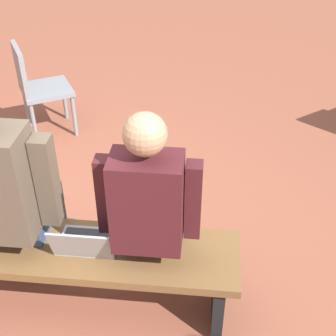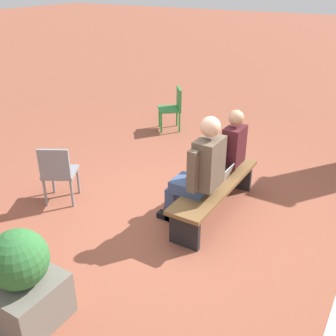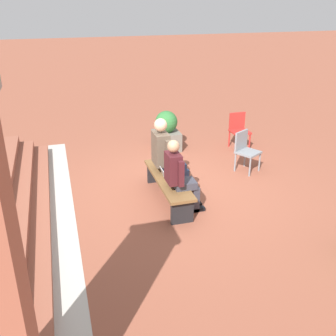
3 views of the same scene
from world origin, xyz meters
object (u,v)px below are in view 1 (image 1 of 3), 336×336
Objects in this scene: person_student at (151,209)px; laptop at (86,243)px; person_adult at (5,190)px; plastic_chair_near_bench_left at (37,85)px; bench at (73,259)px.

person_student is 0.40m from laptop.
laptop is (-0.42, 0.08, -0.25)m from person_adult.
plastic_chair_near_bench_left is at bearing -74.67° from person_adult.
bench is 1.39× the size of person_student.
laptop reaches higher than bench.
plastic_chair_near_bench_left is (1.26, -1.84, -0.22)m from person_student.
bench is 0.55m from person_student.
person_adult is at bearing -0.61° from person_student.
person_adult is 0.50m from laptop.
person_adult is at bearing 105.33° from plastic_chair_near_bench_left.
plastic_chair_near_bench_left is (0.92, -1.92, -0.02)m from laptop.
person_adult is 4.49× the size of laptop.
plastic_chair_near_bench_left is at bearing -55.59° from person_student.
bench is at bearing 8.67° from person_student.
person_student is at bearing -171.33° from bench.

